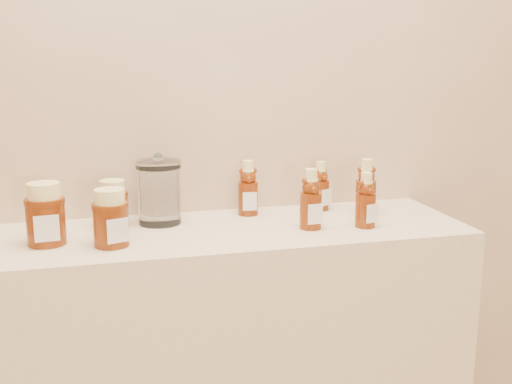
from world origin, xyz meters
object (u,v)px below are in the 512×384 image
object	(u,v)px
bear_bottle_front_left	(311,195)
glass_canister	(159,189)
bear_bottle_back_left	(248,184)
honey_jar_left	(45,214)

from	to	relation	value
bear_bottle_front_left	glass_canister	distance (m)	0.40
bear_bottle_back_left	honey_jar_left	bearing A→B (deg)	-160.12
bear_bottle_back_left	honey_jar_left	xyz separation A→B (m)	(-0.53, -0.15, -0.01)
bear_bottle_back_left	glass_canister	bearing A→B (deg)	-169.15
honey_jar_left	glass_canister	size ratio (longest dim) A/B	0.81
bear_bottle_back_left	bear_bottle_front_left	distance (m)	0.22
honey_jar_left	bear_bottle_back_left	bearing A→B (deg)	10.96
bear_bottle_back_left	glass_canister	world-z (taller)	glass_canister
bear_bottle_back_left	glass_canister	distance (m)	0.25
bear_bottle_front_left	bear_bottle_back_left	bearing A→B (deg)	119.83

